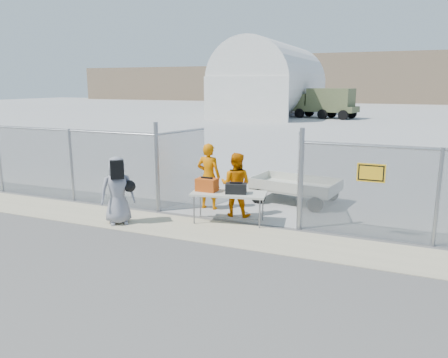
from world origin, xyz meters
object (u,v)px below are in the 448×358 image
at_px(security_worker_left, 209,176).
at_px(visitor, 117,191).
at_px(utility_trailer, 295,190).
at_px(folding_table, 229,208).
at_px(security_worker_right, 236,185).

relative_size(security_worker_left, visitor, 1.09).
relative_size(security_worker_left, utility_trailer, 0.58).
xyz_separation_m(folding_table, security_worker_right, (-0.05, 0.63, 0.46)).
relative_size(folding_table, security_worker_right, 1.09).
distance_m(security_worker_right, visitor, 3.09).
xyz_separation_m(folding_table, security_worker_left, (-1.01, 0.97, 0.54)).
bearing_deg(folding_table, security_worker_left, 125.40).
bearing_deg(security_worker_left, security_worker_right, 158.48).
height_order(folding_table, visitor, visitor).
distance_m(folding_table, security_worker_left, 1.50).
relative_size(folding_table, security_worker_left, 1.00).
bearing_deg(utility_trailer, visitor, -125.58).
bearing_deg(security_worker_right, folding_table, 90.78).
distance_m(security_worker_right, utility_trailer, 2.35).
xyz_separation_m(security_worker_left, security_worker_right, (0.96, -0.34, -0.08)).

